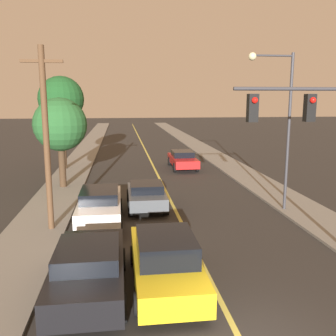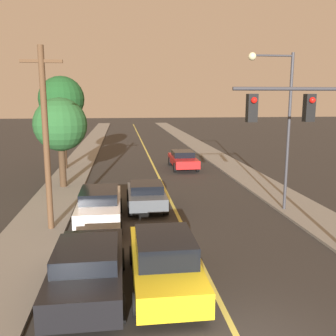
{
  "view_description": "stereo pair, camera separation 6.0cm",
  "coord_description": "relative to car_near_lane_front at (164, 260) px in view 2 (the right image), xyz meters",
  "views": [
    {
      "loc": [
        -2.59,
        -6.92,
        5.42
      ],
      "look_at": [
        0.0,
        13.41,
        1.6
      ],
      "focal_mm": 40.0,
      "sensor_mm": 36.0,
      "label": 1
    },
    {
      "loc": [
        -2.54,
        -6.93,
        5.42
      ],
      "look_at": [
        0.0,
        13.41,
        1.6
      ],
      "focal_mm": 40.0,
      "sensor_mm": 36.0,
      "label": 2
    }
  ],
  "objects": [
    {
      "name": "car_outer_lane_second",
      "position": [
        -2.17,
        5.78,
        0.05
      ],
      "size": [
        1.91,
        4.77,
        1.6
      ],
      "color": "white",
      "rests_on": "ground"
    },
    {
      "name": "car_near_lane_front",
      "position": [
        0.0,
        0.0,
        0.0
      ],
      "size": [
        1.96,
        4.86,
        1.59
      ],
      "color": "gold",
      "rests_on": "ground"
    },
    {
      "name": "streetlamp_right",
      "position": [
        6.15,
        6.62,
        4.05
      ],
      "size": [
        2.16,
        0.36,
        7.35
      ],
      "color": "#333338",
      "rests_on": "ground"
    },
    {
      "name": "traffic_signal_mast",
      "position": [
        5.27,
        1.58,
        3.51
      ],
      "size": [
        4.42,
        0.42,
        5.86
      ],
      "color": "#333338",
      "rests_on": "ground"
    },
    {
      "name": "tree_left_near",
      "position": [
        -4.75,
        12.76,
        3.08
      ],
      "size": [
        3.16,
        3.16,
        5.36
      ],
      "color": "#3D2B1C",
      "rests_on": "ground"
    },
    {
      "name": "sidewalk_left",
      "position": [
        -4.79,
        32.78,
        -0.73
      ],
      "size": [
        2.5,
        80.0,
        0.12
      ],
      "color": "gray",
      "rests_on": "ground"
    },
    {
      "name": "car_outer_lane_front",
      "position": [
        -2.17,
        -0.29,
        0.01
      ],
      "size": [
        2.03,
        4.62,
        1.51
      ],
      "color": "black",
      "rests_on": "ground"
    },
    {
      "name": "road_surface",
      "position": [
        1.38,
        32.78,
        -0.79
      ],
      "size": [
        9.85,
        80.0,
        0.01
      ],
      "color": "#2D2B28",
      "rests_on": "ground"
    },
    {
      "name": "sidewalk_right",
      "position": [
        7.55,
        32.78,
        -0.73
      ],
      "size": [
        2.5,
        80.0,
        0.12
      ],
      "color": "gray",
      "rests_on": "ground"
    },
    {
      "name": "car_far_oncoming",
      "position": [
        3.59,
        18.46,
        -0.06
      ],
      "size": [
        1.91,
        4.78,
        1.36
      ],
      "rotation": [
        0.0,
        0.0,
        3.14
      ],
      "color": "red",
      "rests_on": "ground"
    },
    {
      "name": "car_near_lane_second",
      "position": [
        -0.0,
        7.86,
        -0.07
      ],
      "size": [
        1.9,
        3.82,
        1.33
      ],
      "color": "#474C51",
      "rests_on": "ground"
    },
    {
      "name": "utility_pole_left",
      "position": [
        -4.14,
        5.15,
        3.14
      ],
      "size": [
        1.6,
        0.24,
        7.31
      ],
      "color": "#513823",
      "rests_on": "ground"
    },
    {
      "name": "tree_left_far",
      "position": [
        -5.54,
        18.95,
        4.54
      ],
      "size": [
        3.37,
        3.37,
        6.95
      ],
      "color": "#3D2B1C",
      "rests_on": "ground"
    }
  ]
}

